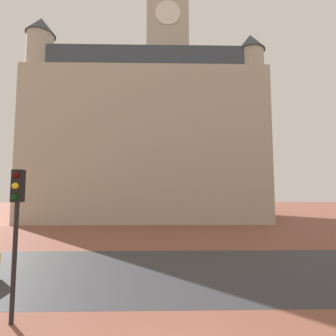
# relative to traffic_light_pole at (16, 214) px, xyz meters

# --- Properties ---
(ground_plane) EXTENTS (120.00, 120.00, 0.00)m
(ground_plane) POSITION_rel_traffic_light_pole_xyz_m (4.34, 6.59, -2.90)
(ground_plane) COLOR brown
(street_asphalt_strip) EXTENTS (120.00, 7.38, 0.00)m
(street_asphalt_strip) POSITION_rel_traffic_light_pole_xyz_m (4.34, 4.37, -2.90)
(street_asphalt_strip) COLOR #38383D
(street_asphalt_strip) RESTS_ON ground_plane
(landmark_building) EXTENTS (26.98, 14.38, 33.93)m
(landmark_building) POSITION_rel_traffic_light_pole_xyz_m (2.38, 25.69, 7.48)
(landmark_building) COLOR #B2A893
(landmark_building) RESTS_ON ground_plane
(traffic_light_pole) EXTENTS (0.28, 0.34, 4.12)m
(traffic_light_pole) POSITION_rel_traffic_light_pole_xyz_m (0.00, 0.00, 0.00)
(traffic_light_pole) COLOR black
(traffic_light_pole) RESTS_ON ground_plane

